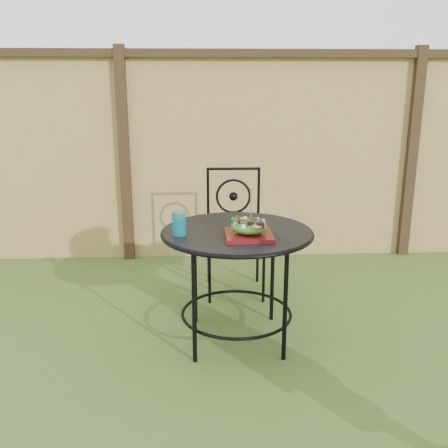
# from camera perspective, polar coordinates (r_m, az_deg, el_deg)

# --- Properties ---
(ground) EXTENTS (60.00, 60.00, 0.00)m
(ground) POSITION_cam_1_polar(r_m,az_deg,el_deg) (2.87, 10.87, -17.85)
(ground) COLOR #254B18
(ground) RESTS_ON ground
(fence) EXTENTS (8.00, 0.12, 1.90)m
(fence) POSITION_cam_1_polar(r_m,az_deg,el_deg) (4.60, 5.19, 7.79)
(fence) COLOR tan
(fence) RESTS_ON ground
(patio_table) EXTENTS (0.92, 0.92, 0.72)m
(patio_table) POSITION_cam_1_polar(r_m,az_deg,el_deg) (3.05, 1.48, -3.22)
(patio_table) COLOR black
(patio_table) RESTS_ON ground
(patio_chair) EXTENTS (0.46, 0.46, 0.95)m
(patio_chair) POSITION_cam_1_polar(r_m,az_deg,el_deg) (3.84, 1.21, -0.47)
(patio_chair) COLOR black
(patio_chair) RESTS_ON ground
(salad_plate) EXTENTS (0.27, 0.27, 0.02)m
(salad_plate) POSITION_cam_1_polar(r_m,az_deg,el_deg) (2.87, 2.85, -1.29)
(salad_plate) COLOR #460A11
(salad_plate) RESTS_ON patio_table
(salad) EXTENTS (0.21, 0.21, 0.08)m
(salad) POSITION_cam_1_polar(r_m,az_deg,el_deg) (2.85, 2.86, -0.29)
(salad) COLOR #235614
(salad) RESTS_ON salad_plate
(fork) EXTENTS (0.01, 0.01, 0.18)m
(fork) POSITION_cam_1_polar(r_m,az_deg,el_deg) (2.82, 3.10, 2.26)
(fork) COLOR silver
(fork) RESTS_ON salad
(drinking_glass) EXTENTS (0.08, 0.08, 0.14)m
(drinking_glass) POSITION_cam_1_polar(r_m,az_deg,el_deg) (2.90, -5.14, 0.06)
(drinking_glass) COLOR #0A677E
(drinking_glass) RESTS_ON patio_table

